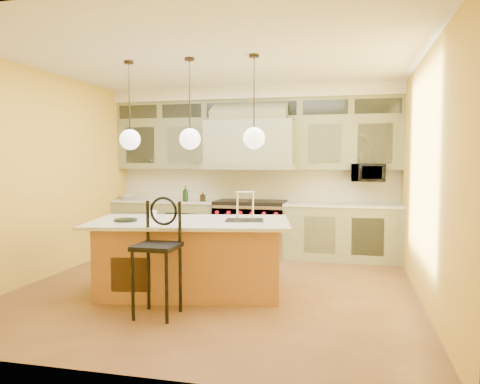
% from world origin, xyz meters
% --- Properties ---
extents(floor, '(5.00, 5.00, 0.00)m').
position_xyz_m(floor, '(0.00, 0.00, 0.00)').
color(floor, brown).
rests_on(floor, ground).
extents(ceiling, '(5.00, 5.00, 0.00)m').
position_xyz_m(ceiling, '(0.00, 0.00, 2.90)').
color(ceiling, white).
rests_on(ceiling, wall_back).
extents(wall_back, '(5.00, 0.00, 5.00)m').
position_xyz_m(wall_back, '(0.00, 2.50, 1.45)').
color(wall_back, gold).
rests_on(wall_back, ground).
extents(wall_front, '(5.00, 0.00, 5.00)m').
position_xyz_m(wall_front, '(0.00, -2.50, 1.45)').
color(wall_front, gold).
rests_on(wall_front, ground).
extents(wall_left, '(0.00, 5.00, 5.00)m').
position_xyz_m(wall_left, '(-2.50, 0.00, 1.45)').
color(wall_left, gold).
rests_on(wall_left, ground).
extents(wall_right, '(0.00, 5.00, 5.00)m').
position_xyz_m(wall_right, '(2.50, 0.00, 1.45)').
color(wall_right, gold).
rests_on(wall_right, ground).
extents(back_cabinetry, '(5.00, 0.77, 2.90)m').
position_xyz_m(back_cabinetry, '(0.00, 2.23, 1.43)').
color(back_cabinetry, gray).
rests_on(back_cabinetry, floor).
extents(range, '(1.20, 0.74, 0.96)m').
position_xyz_m(range, '(0.00, 2.14, 0.49)').
color(range, silver).
rests_on(range, floor).
extents(kitchen_island, '(2.61, 1.70, 1.35)m').
position_xyz_m(kitchen_island, '(-0.25, -0.25, 0.47)').
color(kitchen_island, '#AB683C').
rests_on(kitchen_island, floor).
extents(counter_stool, '(0.45, 0.45, 1.27)m').
position_xyz_m(counter_stool, '(-0.32, -1.13, 0.73)').
color(counter_stool, black).
rests_on(counter_stool, floor).
extents(microwave, '(0.54, 0.37, 0.30)m').
position_xyz_m(microwave, '(1.95, 2.25, 1.45)').
color(microwave, black).
rests_on(microwave, back_cabinetry).
extents(oil_bottle_a, '(0.11, 0.11, 0.27)m').
position_xyz_m(oil_bottle_a, '(-1.11, 1.92, 1.08)').
color(oil_bottle_a, black).
rests_on(oil_bottle_a, back_cabinetry).
extents(oil_bottle_b, '(0.08, 0.08, 0.17)m').
position_xyz_m(oil_bottle_b, '(-0.82, 2.02, 1.03)').
color(oil_bottle_b, black).
rests_on(oil_bottle_b, back_cabinetry).
extents(fruit_bowl, '(0.28, 0.28, 0.07)m').
position_xyz_m(fruit_bowl, '(-2.30, 2.15, 0.97)').
color(fruit_bowl, silver).
rests_on(fruit_bowl, back_cabinetry).
extents(cup, '(0.11, 0.11, 0.10)m').
position_xyz_m(cup, '(-0.79, -0.18, 0.97)').
color(cup, white).
rests_on(cup, kitchen_island).
extents(pendant_left, '(0.26, 0.26, 1.11)m').
position_xyz_m(pendant_left, '(-1.05, -0.25, 1.95)').
color(pendant_left, '#2D2319').
rests_on(pendant_left, ceiling).
extents(pendant_center, '(0.26, 0.26, 1.11)m').
position_xyz_m(pendant_center, '(-0.25, -0.25, 1.95)').
color(pendant_center, '#2D2319').
rests_on(pendant_center, ceiling).
extents(pendant_right, '(0.26, 0.26, 1.11)m').
position_xyz_m(pendant_right, '(0.55, -0.25, 1.95)').
color(pendant_right, '#2D2319').
rests_on(pendant_right, ceiling).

